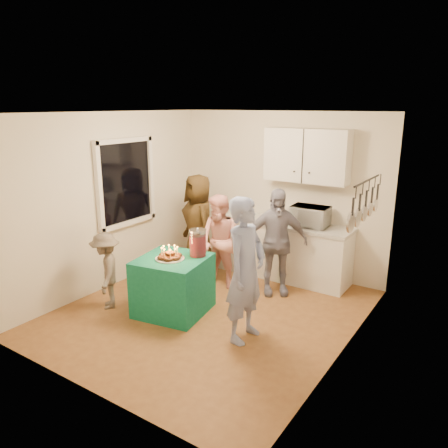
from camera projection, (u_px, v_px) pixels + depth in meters
The scene contains 19 objects.
floor at pixel (210, 312), 5.85m from camera, with size 4.00×4.00×0.00m, color brown.
ceiling at pixel (208, 113), 5.16m from camera, with size 4.00×4.00×0.00m, color white.
back_wall at pixel (280, 193), 7.12m from camera, with size 3.60×3.60×0.00m, color silver.
left_wall at pixel (110, 202), 6.47m from camera, with size 4.00×4.00×0.00m, color silver.
right_wall at pixel (349, 243), 4.55m from camera, with size 4.00×4.00×0.00m, color silver.
window_night at pixel (125, 182), 6.63m from camera, with size 0.04×1.00×1.20m, color black.
counter at pixel (281, 250), 7.00m from camera, with size 2.20×0.58×0.86m, color white.
countertop at pixel (282, 223), 6.88m from camera, with size 2.24×0.62×0.05m, color beige.
upper_cabinet at pixel (307, 156), 6.56m from camera, with size 1.30×0.30×0.80m, color white.
pot_rack at pixel (364, 202), 5.08m from camera, with size 0.12×1.00×0.60m, color black.
microwave at pixel (310, 216), 6.58m from camera, with size 0.55×0.38×0.31m, color white.
party_table at pixel (173, 285), 5.78m from camera, with size 0.85×0.85×0.76m, color #106D4E.
donut_cake at pixel (170, 252), 5.62m from camera, with size 0.38×0.38×0.18m, color #381C0C, non-canonical shape.
punch_jar at pixel (198, 244), 5.73m from camera, with size 0.22×0.22×0.34m, color red.
man_birthday at pixel (246, 270), 5.00m from camera, with size 0.63×0.41×1.72m, color #8593C2.
woman_back_left at pixel (198, 224), 7.10m from camera, with size 0.80×0.52×1.63m, color brown.
woman_back_center at pixel (220, 242), 6.51m from camera, with size 0.69×0.54×1.42m, color #F27E7E.
woman_back_right at pixel (276, 242), 6.26m from camera, with size 0.92×0.38×1.57m, color #120F34.
child_near_left at pixel (106, 271), 5.88m from camera, with size 0.68×0.39×1.06m, color #584E46.
Camera 1 is at (3.10, -4.34, 2.70)m, focal length 35.00 mm.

